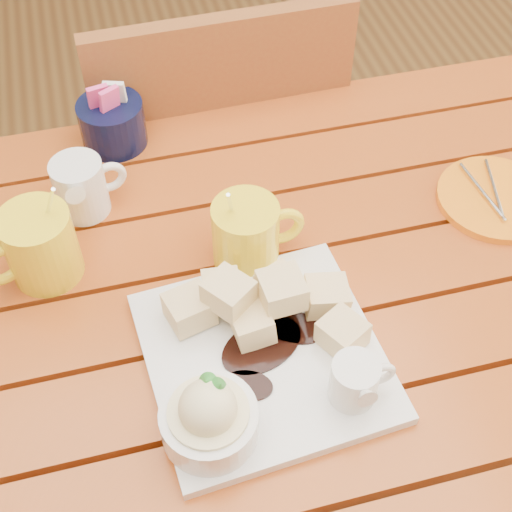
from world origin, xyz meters
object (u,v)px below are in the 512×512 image
object	(u,v)px
coffee_mug_left	(38,246)
orange_saucer	(497,198)
table	(246,343)
chair_far	(215,167)
coffee_mug_right	(248,234)
dessert_plate	(255,362)

from	to	relation	value
coffee_mug_left	orange_saucer	xyz separation A→B (m)	(0.63, -0.03, -0.05)
table	chair_far	distance (m)	0.53
table	coffee_mug_right	distance (m)	0.17
table	coffee_mug_right	world-z (taller)	coffee_mug_right
table	dessert_plate	size ratio (longest dim) A/B	4.14
coffee_mug_left	chair_far	distance (m)	0.58
coffee_mug_right	chair_far	bearing A→B (deg)	81.75
coffee_mug_right	chair_far	xyz separation A→B (m)	(0.04, 0.44, -0.29)
dessert_plate	coffee_mug_left	size ratio (longest dim) A/B	1.90
chair_far	orange_saucer	bearing A→B (deg)	126.31
dessert_plate	chair_far	bearing A→B (deg)	83.00
table	orange_saucer	world-z (taller)	orange_saucer
coffee_mug_right	dessert_plate	bearing A→B (deg)	-104.67
dessert_plate	coffee_mug_right	size ratio (longest dim) A/B	2.00
coffee_mug_left	orange_saucer	distance (m)	0.63
orange_saucer	dessert_plate	bearing A→B (deg)	-154.85
table	coffee_mug_right	xyz separation A→B (m)	(0.02, 0.06, 0.16)
coffee_mug_left	coffee_mug_right	bearing A→B (deg)	-32.69
dessert_plate	orange_saucer	world-z (taller)	dessert_plate
chair_far	coffee_mug_left	bearing A→B (deg)	51.76
orange_saucer	coffee_mug_left	bearing A→B (deg)	177.41
table	orange_saucer	bearing A→B (deg)	11.09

